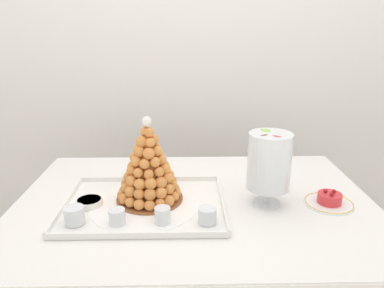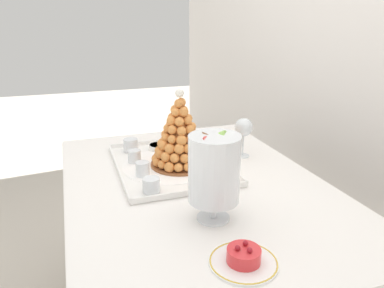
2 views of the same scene
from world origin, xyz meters
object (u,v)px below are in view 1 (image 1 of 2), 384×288
at_px(dessert_cup_mid_right, 207,216).
at_px(macaron_goblet, 269,162).
at_px(dessert_cup_left, 74,216).
at_px(fruit_tart_plate, 329,201).
at_px(serving_tray, 144,205).
at_px(wine_glass, 149,144).
at_px(creme_brulee_ramekin, 89,202).
at_px(dessert_cup_centre, 163,216).
at_px(croquembouche, 149,168).
at_px(dessert_cup_mid_left, 117,217).

distance_m(dessert_cup_mid_right, macaron_goblet, 0.29).
xyz_separation_m(dessert_cup_left, fruit_tart_plate, (0.86, 0.12, -0.02)).
relative_size(serving_tray, wine_glass, 3.29).
relative_size(dessert_cup_mid_right, creme_brulee_ramekin, 0.64).
relative_size(dessert_cup_left, wine_glass, 0.38).
height_order(serving_tray, dessert_cup_mid_right, dessert_cup_mid_right).
distance_m(serving_tray, dessert_cup_centre, 0.15).
relative_size(croquembouche, macaron_goblet, 1.11).
bearing_deg(dessert_cup_mid_left, croquembouche, 62.68).
xyz_separation_m(creme_brulee_ramekin, macaron_goblet, (0.62, 0.01, 0.14)).
bearing_deg(croquembouche, fruit_tart_plate, -3.13).
height_order(dessert_cup_mid_right, fruit_tart_plate, dessert_cup_mid_right).
xyz_separation_m(dessert_cup_mid_left, creme_brulee_ramekin, (-0.12, 0.13, -0.01)).
distance_m(creme_brulee_ramekin, macaron_goblet, 0.64).
xyz_separation_m(dessert_cup_centre, creme_brulee_ramekin, (-0.26, 0.13, -0.01)).
distance_m(croquembouche, macaron_goblet, 0.42).
xyz_separation_m(dessert_cup_mid_left, macaron_goblet, (0.50, 0.14, 0.13)).
relative_size(croquembouche, fruit_tart_plate, 1.79).
height_order(croquembouche, dessert_cup_mid_right, croquembouche).
xyz_separation_m(dessert_cup_left, dessert_cup_mid_right, (0.42, -0.00, -0.00)).
distance_m(dessert_cup_mid_left, fruit_tart_plate, 0.73).
height_order(creme_brulee_ramekin, wine_glass, wine_glass).
distance_m(fruit_tart_plate, wine_glass, 0.74).
xyz_separation_m(serving_tray, croquembouche, (0.02, 0.04, 0.12)).
bearing_deg(dessert_cup_left, wine_glass, 66.23).
bearing_deg(dessert_cup_mid_right, dessert_cup_centre, -179.71).
bearing_deg(serving_tray, creme_brulee_ramekin, 179.67).
bearing_deg(dessert_cup_mid_right, macaron_goblet, 32.25).
bearing_deg(dessert_cup_centre, dessert_cup_mid_right, 0.29).
xyz_separation_m(croquembouche, creme_brulee_ramekin, (-0.21, -0.04, -0.11)).
xyz_separation_m(dessert_cup_left, dessert_cup_mid_left, (0.13, -0.01, -0.00)).
distance_m(creme_brulee_ramekin, wine_glass, 0.39).
distance_m(serving_tray, fruit_tart_plate, 0.65).
relative_size(dessert_cup_left, macaron_goblet, 0.23).
height_order(dessert_cup_centre, dessert_cup_mid_right, dessert_cup_centre).
relative_size(dessert_cup_mid_left, creme_brulee_ramekin, 0.57).
relative_size(dessert_cup_mid_right, macaron_goblet, 0.21).
distance_m(dessert_cup_centre, creme_brulee_ramekin, 0.29).
bearing_deg(dessert_cup_mid_right, fruit_tart_plate, 16.26).
bearing_deg(macaron_goblet, creme_brulee_ramekin, -178.86).
distance_m(croquembouche, dessert_cup_centre, 0.20).
relative_size(dessert_cup_mid_left, dessert_cup_centre, 0.98).
height_order(macaron_goblet, fruit_tart_plate, macaron_goblet).
xyz_separation_m(serving_tray, macaron_goblet, (0.43, 0.01, 0.15)).
bearing_deg(macaron_goblet, fruit_tart_plate, -2.52).
xyz_separation_m(dessert_cup_mid_left, wine_glass, (0.06, 0.45, 0.09)).
xyz_separation_m(dessert_cup_mid_left, dessert_cup_mid_right, (0.28, 0.00, -0.00)).
xyz_separation_m(croquembouche, dessert_cup_mid_right, (0.20, -0.16, -0.10)).
distance_m(dessert_cup_left, wine_glass, 0.49).
bearing_deg(dessert_cup_mid_right, wine_glass, 116.30).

